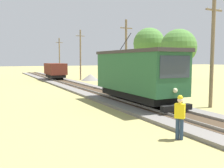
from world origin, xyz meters
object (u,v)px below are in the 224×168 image
(freight_car, at_px, (55,70))
(utility_pole_near_tram, at_px, (212,51))
(utility_pole_distant, at_px, (59,56))
(tree_right_far, at_px, (178,47))
(utility_pole_far, at_px, (80,54))
(red_tram, at_px, (137,74))
(tree_horizon, at_px, (149,44))
(utility_pole_mid, at_px, (126,54))
(gravel_pile, at_px, (90,77))
(track_worker, at_px, (180,115))

(freight_car, height_order, utility_pole_near_tram, utility_pole_near_tram)
(utility_pole_distant, bearing_deg, utility_pole_near_tram, -90.00)
(tree_right_far, bearing_deg, freight_car, 147.90)
(utility_pole_far, bearing_deg, red_tram, -99.56)
(utility_pole_distant, relative_size, tree_horizon, 0.87)
(red_tram, height_order, tree_right_far, tree_right_far)
(utility_pole_near_tram, height_order, utility_pole_mid, utility_pole_mid)
(utility_pole_near_tram, distance_m, gravel_pile, 24.22)
(utility_pole_mid, xyz_separation_m, utility_pole_far, (0.00, 14.58, 0.24))
(tree_horizon, bearing_deg, red_tram, -126.36)
(tree_right_far, xyz_separation_m, tree_horizon, (0.42, 8.08, 0.98))
(tree_right_far, bearing_deg, utility_pole_distant, 118.24)
(freight_car, xyz_separation_m, tree_right_far, (15.67, -9.83, 3.45))
(utility_pole_near_tram, height_order, track_worker, utility_pole_near_tram)
(red_tram, xyz_separation_m, freight_car, (-0.00, 23.61, -0.64))
(red_tram, xyz_separation_m, gravel_pile, (4.72, 20.95, -1.68))
(freight_car, bearing_deg, tree_right_far, -32.10)
(utility_pole_mid, xyz_separation_m, track_worker, (-6.48, -15.73, -2.79))
(utility_pole_far, height_order, tree_horizon, tree_horizon)
(utility_pole_near_tram, distance_m, utility_pole_mid, 11.38)
(utility_pole_far, xyz_separation_m, utility_pole_distant, (0.00, 12.85, -0.14))
(track_worker, bearing_deg, utility_pole_distant, 46.33)
(utility_pole_mid, bearing_deg, utility_pole_near_tram, -90.00)
(tree_horizon, bearing_deg, utility_pole_distant, 131.33)
(track_worker, bearing_deg, utility_pole_far, 42.80)
(freight_car, bearing_deg, utility_pole_far, -10.28)
(utility_pole_far, bearing_deg, tree_right_far, -37.71)
(track_worker, distance_m, tree_horizon, 35.09)
(utility_pole_distant, height_order, track_worker, utility_pole_distant)
(freight_car, relative_size, utility_pole_far, 0.66)
(utility_pole_mid, relative_size, utility_pole_far, 0.94)
(freight_car, bearing_deg, track_worker, -94.83)
(utility_pole_near_tram, distance_m, utility_pole_far, 25.96)
(freight_car, distance_m, track_worker, 31.12)
(utility_pole_mid, relative_size, tree_right_far, 0.96)
(utility_pole_near_tram, xyz_separation_m, gravel_pile, (0.86, 24.00, -3.19))
(utility_pole_near_tram, xyz_separation_m, tree_right_far, (11.81, 16.83, 1.31))
(red_tram, xyz_separation_m, utility_pole_mid, (3.86, 8.33, 1.58))
(gravel_pile, relative_size, tree_horizon, 0.33)
(red_tram, height_order, track_worker, red_tram)
(gravel_pile, xyz_separation_m, track_worker, (-7.34, -28.35, 0.48))
(freight_car, bearing_deg, tree_horizon, -6.22)
(utility_pole_near_tram, relative_size, track_worker, 4.04)
(utility_pole_far, distance_m, tree_horizon, 12.43)
(tree_right_far, bearing_deg, utility_pole_mid, -155.23)
(red_tram, relative_size, freight_car, 1.64)
(utility_pole_far, xyz_separation_m, track_worker, (-6.48, -30.31, -3.02))
(freight_car, bearing_deg, utility_pole_distant, 72.38)
(track_worker, bearing_deg, utility_pole_mid, 32.48)
(gravel_pile, xyz_separation_m, tree_horizon, (11.37, 0.91, 5.48))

